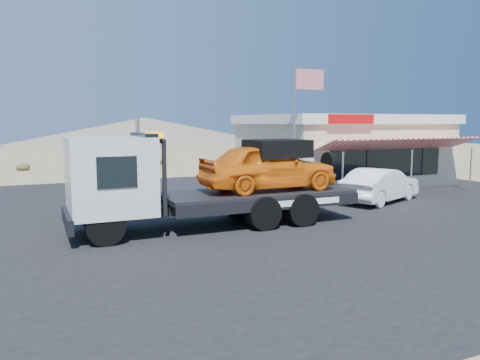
{
  "coord_description": "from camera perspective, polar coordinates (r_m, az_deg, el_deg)",
  "views": [
    {
      "loc": [
        -6.09,
        -13.67,
        3.54
      ],
      "look_at": [
        0.58,
        1.25,
        1.5
      ],
      "focal_mm": 35.0,
      "sensor_mm": 36.0,
      "label": 1
    }
  ],
  "objects": [
    {
      "name": "distant_hills",
      "position": [
        68.92,
        -27.26,
        4.96
      ],
      "size": [
        126.0,
        48.0,
        4.2
      ],
      "color": "#726B59",
      "rests_on": "ground"
    },
    {
      "name": "flagpole",
      "position": [
        21.25,
        7.21,
        7.67
      ],
      "size": [
        1.55,
        0.1,
        6.0
      ],
      "color": "#99999E",
      "rests_on": "asphalt_lot"
    },
    {
      "name": "white_sedan",
      "position": [
        21.48,
        16.73,
        -0.59
      ],
      "size": [
        4.81,
        3.21,
        1.5
      ],
      "primitive_type": "imported",
      "rotation": [
        0.0,
        0.0,
        1.96
      ],
      "color": "white",
      "rests_on": "asphalt_lot"
    },
    {
      "name": "tow_truck",
      "position": [
        15.65,
        -3.76,
        0.43
      ],
      "size": [
        9.57,
        2.84,
        3.2
      ],
      "color": "black",
      "rests_on": "asphalt_lot"
    },
    {
      "name": "ground",
      "position": [
        15.37,
        -0.09,
        -6.19
      ],
      "size": [
        120.0,
        120.0,
        0.0
      ],
      "primitive_type": "plane",
      "color": "#A1885C",
      "rests_on": "ground"
    },
    {
      "name": "jerky_store",
      "position": [
        28.11,
        12.14,
        3.8
      ],
      "size": [
        10.4,
        9.97,
        3.9
      ],
      "color": "beige",
      "rests_on": "asphalt_lot"
    },
    {
      "name": "asphalt_lot",
      "position": [
        18.86,
        1.76,
        -3.67
      ],
      "size": [
        32.0,
        24.0,
        0.02
      ],
      "primitive_type": "cube",
      "color": "black",
      "rests_on": "ground"
    }
  ]
}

